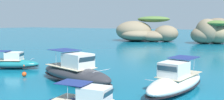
% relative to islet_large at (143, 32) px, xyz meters
% --- Properties ---
extents(islet_large, '(21.48, 15.87, 8.39)m').
position_rel_islet_large_xyz_m(islet_large, '(0.00, 0.00, 0.00)').
color(islet_large, '#84755B').
rests_on(islet_large, ground).
extents(islet_small, '(14.80, 14.80, 7.65)m').
position_rel_islet_large_xyz_m(islet_small, '(22.07, 0.26, 0.30)').
color(islet_small, '#756651').
rests_on(islet_small, ground).
extents(motorboat_charcoal, '(11.47, 6.33, 3.44)m').
position_rel_islet_large_xyz_m(motorboat_charcoal, '(14.30, -58.83, -2.08)').
color(motorboat_charcoal, '#2D2D33').
rests_on(motorboat_charcoal, ground).
extents(motorboat_teal, '(8.21, 5.54, 2.49)m').
position_rel_islet_large_xyz_m(motorboat_teal, '(1.51, -56.21, -2.37)').
color(motorboat_teal, '#19727A').
rests_on(motorboat_teal, ground).
extents(motorboat_white, '(4.97, 10.33, 3.11)m').
position_rel_islet_large_xyz_m(motorboat_white, '(24.91, -57.52, -2.18)').
color(motorboat_white, white).
rests_on(motorboat_white, ground).
extents(channel_buoy, '(0.56, 0.56, 1.48)m').
position_rel_islet_large_xyz_m(channel_buoy, '(7.05, -59.21, -2.83)').
color(channel_buoy, '#E54C19').
rests_on(channel_buoy, ground).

